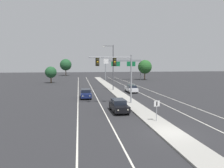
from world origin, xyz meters
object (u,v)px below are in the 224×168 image
overhead_signal_mast (118,69)px  highway_sign_gantry (123,63)px  car_oncoming_black (119,105)px  tree_far_left_a (66,65)px  tree_far_left_c (51,72)px  median_sign_post (157,107)px  tree_far_right_a (145,67)px  car_oncoming_navy (86,94)px  car_receding_white (131,88)px  street_lamp_median (112,65)px

overhead_signal_mast → highway_sign_gantry: (10.29, 43.67, 0.87)m
car_oncoming_black → tree_far_left_a: 81.55m
highway_sign_gantry → tree_far_left_c: highway_sign_gantry is taller
median_sign_post → tree_far_right_a: 56.60m
median_sign_post → car_oncoming_navy: size_ratio=0.49×
car_receding_white → tree_far_right_a: bearing=67.3°
median_sign_post → street_lamp_median: 26.38m
overhead_signal_mast → tree_far_right_a: (18.52, 43.99, -0.48)m
median_sign_post → car_oncoming_black: size_ratio=0.49×
tree_far_right_a → overhead_signal_mast: bearing=-112.8°
overhead_signal_mast → car_receding_white: 13.93m
car_oncoming_navy → highway_sign_gantry: size_ratio=0.34×
street_lamp_median → highway_sign_gantry: size_ratio=0.75×
car_oncoming_navy → car_oncoming_black: bearing=-71.3°
car_oncoming_black → highway_sign_gantry: 49.99m
car_receding_white → highway_sign_gantry: (5.11, 31.54, 5.34)m
median_sign_post → tree_far_left_a: bearing=99.4°
overhead_signal_mast → median_sign_post: 10.96m
tree_far_right_a → median_sign_post: bearing=-106.9°
car_oncoming_navy → tree_far_right_a: 44.40m
car_receding_white → highway_sign_gantry: highway_sign_gantry is taller
overhead_signal_mast → car_oncoming_navy: bearing=125.9°
car_oncoming_navy → car_receding_white: size_ratio=1.00×
tree_far_left_a → tree_far_right_a: size_ratio=1.13×
street_lamp_median → car_oncoming_black: size_ratio=2.22×
tree_far_right_a → highway_sign_gantry: bearing=-177.8°
car_receding_white → highway_sign_gantry: bearing=80.8°
car_oncoming_navy → tree_far_right_a: size_ratio=0.61×
car_oncoming_black → tree_far_left_c: (-13.45, 41.06, 2.54)m
tree_far_left_c → tree_far_left_a: (2.18, 39.58, 2.06)m
street_lamp_median → highway_sign_gantry: 29.03m
tree_far_right_a → car_receding_white: bearing=-112.7°
median_sign_post → tree_far_right_a: tree_far_right_a is taller
median_sign_post → street_lamp_median: bearing=90.9°
highway_sign_gantry → tree_far_left_c: (-24.54, -7.39, -2.81)m
car_oncoming_black → highway_sign_gantry: highway_sign_gantry is taller
tree_far_left_a → tree_far_right_a: 44.18m
highway_sign_gantry → tree_far_left_a: tree_far_left_a is taller
tree_far_left_a → car_oncoming_navy: bearing=-83.8°
overhead_signal_mast → tree_far_left_c: size_ratio=1.40×
tree_far_left_c → tree_far_right_a: bearing=13.2°
highway_sign_gantry → car_oncoming_black: bearing=-102.9°
car_receding_white → tree_far_left_c: tree_far_left_c is taller
highway_sign_gantry → car_oncoming_navy: bearing=-111.6°
highway_sign_gantry → tree_far_right_a: highway_sign_gantry is taller
highway_sign_gantry → tree_far_left_a: (-22.36, 32.19, -0.75)m
median_sign_post → highway_sign_gantry: 54.57m
car_receding_white → overhead_signal_mast: bearing=-113.1°
car_receding_white → tree_far_right_a: 34.77m
car_oncoming_black → car_receding_white: same height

